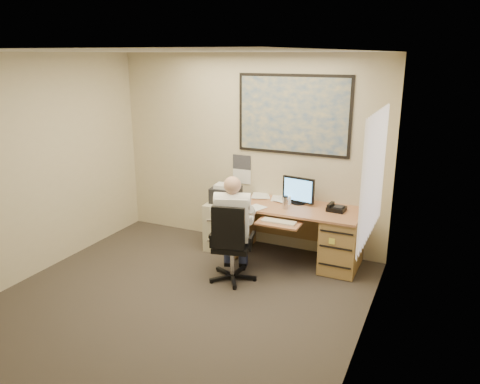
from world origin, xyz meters
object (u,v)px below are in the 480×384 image
at_px(desk, 324,233).
at_px(office_chair, 230,258).
at_px(filing_cabinet, 226,220).
at_px(person, 233,229).

xyz_separation_m(desk, office_chair, (-0.92, -0.93, -0.15)).
relative_size(desk, filing_cabinet, 1.71).
bearing_deg(filing_cabinet, desk, -4.86).
distance_m(desk, filing_cabinet, 1.43).
xyz_separation_m(desk, person, (-0.91, -0.85, 0.21)).
relative_size(office_chair, person, 0.77).
bearing_deg(office_chair, desk, 32.89).
relative_size(desk, person, 1.23).
distance_m(filing_cabinet, office_chair, 1.07).
xyz_separation_m(office_chair, person, (0.01, 0.08, 0.36)).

